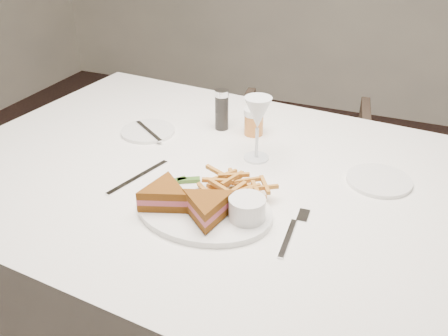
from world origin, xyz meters
TOP-DOWN VIEW (x-y plane):
  - table at (-0.17, 0.16)m, footprint 1.62×1.15m
  - chair_far at (-0.22, 1.11)m, footprint 0.67×0.64m
  - table_setting at (-0.16, 0.09)m, footprint 0.83×0.64m

SIDE VIEW (x-z plane):
  - chair_far at x=-0.22m, z-range 0.00..0.60m
  - table at x=-0.17m, z-range 0.00..0.75m
  - table_setting at x=-0.16m, z-range 0.70..0.88m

